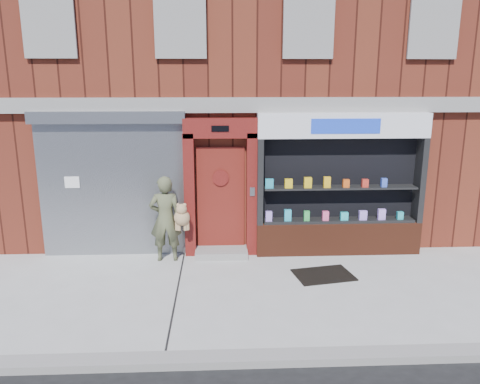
{
  "coord_description": "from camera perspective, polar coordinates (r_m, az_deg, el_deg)",
  "views": [
    {
      "loc": [
        -0.78,
        -7.63,
        3.69
      ],
      "look_at": [
        -0.39,
        1.0,
        1.57
      ],
      "focal_mm": 35.0,
      "sensor_mm": 36.0,
      "label": 1
    }
  ],
  "objects": [
    {
      "name": "ground",
      "position": [
        8.51,
        2.97,
        -11.93
      ],
      "size": [
        80.0,
        80.0,
        0.0
      ],
      "primitive_type": "plane",
      "color": "#9E9E99",
      "rests_on": "ground"
    },
    {
      "name": "red_door_bay",
      "position": [
        9.75,
        -2.36,
        0.54
      ],
      "size": [
        1.52,
        0.58,
        2.9
      ],
      "color": "#51100D",
      "rests_on": "ground"
    },
    {
      "name": "curb",
      "position": [
        6.62,
        4.88,
        -19.53
      ],
      "size": [
        60.0,
        0.3,
        0.12
      ],
      "primitive_type": "cube",
      "color": "gray",
      "rests_on": "ground"
    },
    {
      "name": "shutter_bay",
      "position": [
        10.01,
        -15.39,
        1.93
      ],
      "size": [
        3.1,
        0.3,
        3.04
      ],
      "color": "gray",
      "rests_on": "ground"
    },
    {
      "name": "woman",
      "position": [
        9.64,
        -8.9,
        -3.21
      ],
      "size": [
        0.84,
        0.5,
        1.78
      ],
      "color": "#525739",
      "rests_on": "ground"
    },
    {
      "name": "doormat",
      "position": [
        9.23,
        10.14,
        -9.91
      ],
      "size": [
        1.2,
        0.94,
        0.03
      ],
      "primitive_type": "cube",
      "rotation": [
        0.0,
        0.0,
        0.19
      ],
      "color": "black",
      "rests_on": "ground"
    },
    {
      "name": "building",
      "position": [
        13.65,
        0.69,
        15.09
      ],
      "size": [
        12.0,
        8.16,
        8.0
      ],
      "color": "#551D13",
      "rests_on": "ground"
    },
    {
      "name": "pharmacy_bay",
      "position": [
        10.05,
        12.02,
        0.14
      ],
      "size": [
        3.5,
        0.41,
        3.0
      ],
      "color": "#582515",
      "rests_on": "ground"
    }
  ]
}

